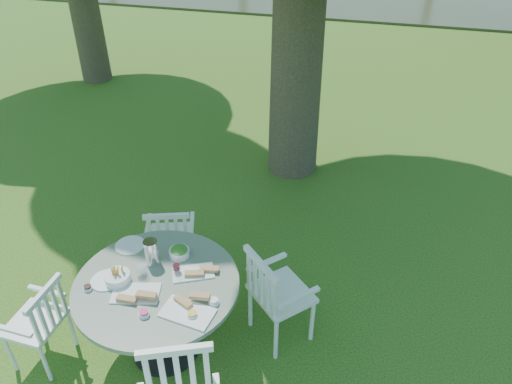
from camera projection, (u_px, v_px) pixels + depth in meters
ground at (251, 272)px, 5.04m from camera, size 140.00×140.00×0.00m
table at (159, 299)px, 3.91m from camera, size 1.28×1.28×0.79m
chair_ne at (272, 292)px, 4.07m from camera, size 0.64×0.64×0.93m
chair_nw at (170, 237)px, 4.74m from camera, size 0.52×0.50×0.82m
chair_sw at (42, 320)px, 3.91m from camera, size 0.41×0.44×0.82m
tableware at (150, 272)px, 3.85m from camera, size 1.05×0.84×0.23m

